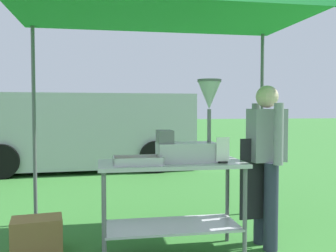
{
  "coord_description": "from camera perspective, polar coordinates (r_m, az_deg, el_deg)",
  "views": [
    {
      "loc": [
        -0.65,
        -2.65,
        1.4
      ],
      "look_at": [
        0.01,
        1.05,
        1.21
      ],
      "focal_mm": 40.73,
      "sensor_mm": 36.0,
      "label": 1
    }
  ],
  "objects": [
    {
      "name": "supply_crate",
      "position": [
        4.0,
        -19.02,
        -15.2
      ],
      "size": [
        0.51,
        0.37,
        0.34
      ],
      "color": "olive",
      "rests_on": "ground"
    },
    {
      "name": "donut_tray",
      "position": [
        3.47,
        -4.6,
        -5.37
      ],
      "size": [
        0.45,
        0.26,
        0.07
      ],
      "color": "#B7B7BC",
      "rests_on": "donut_cart"
    },
    {
      "name": "ground_plane",
      "position": [
        8.79,
        -5.79,
        -6.33
      ],
      "size": [
        70.0,
        70.0,
        0.0
      ],
      "primitive_type": "plane",
      "color": "#33702D"
    },
    {
      "name": "donut_cart",
      "position": [
        3.64,
        0.56,
        -9.07
      ],
      "size": [
        1.37,
        0.59,
        0.88
      ],
      "color": "#B7B7BC",
      "rests_on": "ground"
    },
    {
      "name": "menu_sign",
      "position": [
        3.56,
        8.21,
        -3.89
      ],
      "size": [
        0.13,
        0.05,
        0.24
      ],
      "color": "black",
      "rests_on": "donut_cart"
    },
    {
      "name": "vendor",
      "position": [
        3.91,
        14.42,
        -4.5
      ],
      "size": [
        0.46,
        0.54,
        1.61
      ],
      "color": "#2D3347",
      "rests_on": "ground"
    },
    {
      "name": "donut_fryer",
      "position": [
        3.62,
        3.57,
        -1.14
      ],
      "size": [
        0.61,
        0.28,
        0.78
      ],
      "color": "#B7B7BC",
      "rests_on": "donut_cart"
    },
    {
      "name": "van_silver",
      "position": [
        8.89,
        -12.94,
        -0.59
      ],
      "size": [
        5.01,
        2.29,
        1.69
      ],
      "color": "#BCBCC1",
      "rests_on": "ground"
    },
    {
      "name": "stall_canopy",
      "position": [
        3.77,
        0.28,
        16.81
      ],
      "size": [
        3.06,
        2.32,
        2.39
      ],
      "color": "slate",
      "rests_on": "ground"
    }
  ]
}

